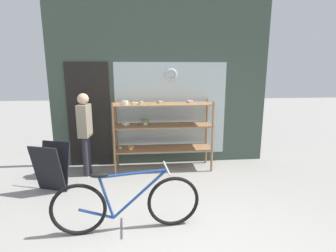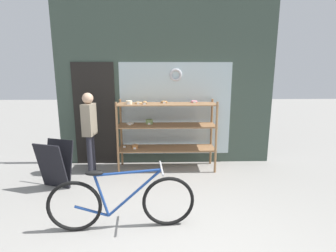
{
  "view_description": "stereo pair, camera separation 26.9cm",
  "coord_description": "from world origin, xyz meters",
  "px_view_note": "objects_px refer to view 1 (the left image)",
  "views": [
    {
      "loc": [
        -0.37,
        -2.36,
        1.96
      ],
      "look_at": [
        0.01,
        1.57,
        1.1
      ],
      "focal_mm": 28.0,
      "sensor_mm": 36.0,
      "label": 1
    },
    {
      "loc": [
        -0.11,
        -2.38,
        1.96
      ],
      "look_at": [
        0.01,
        1.57,
        1.1
      ],
      "focal_mm": 28.0,
      "sensor_mm": 36.0,
      "label": 2
    }
  ],
  "objects_px": {
    "display_case": "(161,127)",
    "bicycle": "(127,203)",
    "sandwich_board": "(51,167)",
    "pedestrian": "(85,128)"
  },
  "relations": [
    {
      "from": "display_case",
      "to": "bicycle",
      "type": "distance_m",
      "value": 2.17
    },
    {
      "from": "bicycle",
      "to": "sandwich_board",
      "type": "height_order",
      "value": "sandwich_board"
    },
    {
      "from": "display_case",
      "to": "pedestrian",
      "type": "bearing_deg",
      "value": -172.59
    },
    {
      "from": "pedestrian",
      "to": "bicycle",
      "type": "bearing_deg",
      "value": 32.21
    },
    {
      "from": "sandwich_board",
      "to": "display_case",
      "type": "bearing_deg",
      "value": 42.33
    },
    {
      "from": "sandwich_board",
      "to": "pedestrian",
      "type": "distance_m",
      "value": 0.91
    },
    {
      "from": "bicycle",
      "to": "pedestrian",
      "type": "distance_m",
      "value": 2.1
    },
    {
      "from": "display_case",
      "to": "sandwich_board",
      "type": "distance_m",
      "value": 2.07
    },
    {
      "from": "bicycle",
      "to": "sandwich_board",
      "type": "bearing_deg",
      "value": 131.76
    },
    {
      "from": "display_case",
      "to": "pedestrian",
      "type": "relative_size",
      "value": 1.23
    }
  ]
}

